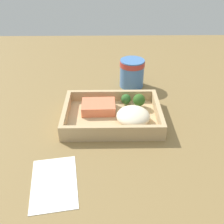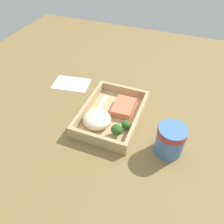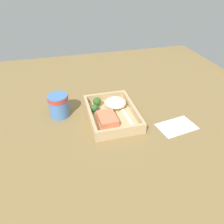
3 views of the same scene
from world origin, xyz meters
TOP-DOWN VIEW (x-y plane):
  - ground_plane at (0.00, 0.00)cm, footprint 160.00×160.00cm
  - takeout_tray at (0.00, 0.00)cm, footprint 27.60×19.79cm
  - tray_rim at (0.00, 0.00)cm, footprint 27.60×19.79cm
  - salmon_fillet at (-3.94, 2.99)cm, footprint 9.93×7.29cm
  - mashed_potatoes at (5.78, -3.16)cm, footprint 9.24×9.53cm
  - broccoli_floret_1 at (8.18, 4.75)cm, footprint 3.71×3.71cm
  - broccoli_floret_2 at (4.38, 6.59)cm, footprint 3.01×3.01cm
  - fork at (-0.27, -5.58)cm, footprint 15.87×2.59cm
  - paper_cup at (7.29, 21.18)cm, footprint 8.58×8.58cm
  - receipt_slip at (-12.88, -23.52)cm, footprint 11.89×16.32cm

SIDE VIEW (x-z plane):
  - ground_plane at x=0.00cm, z-range -2.00..0.00cm
  - receipt_slip at x=-12.88cm, z-range 0.00..0.24cm
  - takeout_tray at x=0.00cm, z-range 0.00..1.20cm
  - fork at x=-0.27cm, z-range 1.20..1.64cm
  - salmon_fillet at x=-3.94cm, z-range 1.20..3.94cm
  - tray_rim at x=0.00cm, z-range 1.20..4.49cm
  - broccoli_floret_2 at x=4.38cm, z-range 1.33..4.72cm
  - mashed_potatoes at x=5.78cm, z-range 1.20..5.42cm
  - broccoli_floret_1 at x=8.18cm, z-range 1.46..5.90cm
  - paper_cup at x=7.29cm, z-range 0.58..10.34cm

